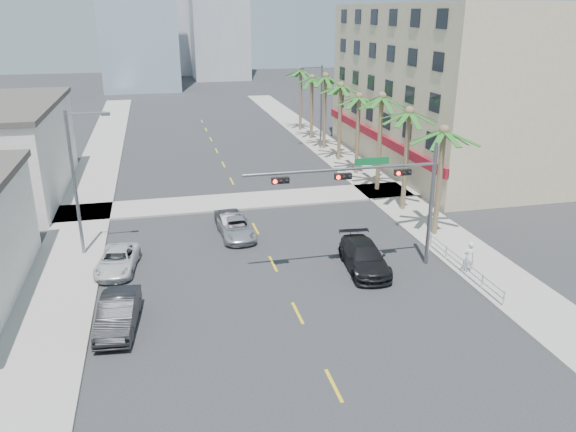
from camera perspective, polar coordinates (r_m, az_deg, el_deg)
The scene contains 23 objects.
ground at distance 25.40m, azimuth 3.26°, elevation -14.18°, with size 260.00×260.00×0.00m, color #262628.
sidewalk_right at distance 46.25m, azimuth 10.57°, elevation 1.82°, with size 4.00×120.00×0.15m, color gray.
sidewalk_left at distance 42.92m, azimuth -20.28°, elevation -0.57°, with size 4.00×120.00×0.15m, color gray.
sidewalk_cross at distance 44.84m, azimuth -4.68°, elevation 1.52°, with size 80.00×4.00×0.15m, color gray.
building_right at distance 57.86m, azimuth 16.36°, elevation 12.54°, with size 15.25×28.00×15.00m.
traffic_signal_mast at distance 31.84m, azimuth 9.41°, elevation 2.95°, with size 11.12×0.54×7.20m.
palm_tree_0 at distance 37.38m, azimuth 15.57°, elevation 8.23°, with size 4.80×4.80×7.80m.
palm_tree_1 at distance 41.87m, azimuth 12.24°, elevation 10.19°, with size 4.80×4.80×8.16m.
palm_tree_2 at distance 46.51m, azimuth 9.53°, elevation 11.75°, with size 4.80×4.80×8.52m.
palm_tree_3 at distance 51.39m, azimuth 7.24°, elevation 11.85°, with size 4.80×4.80×7.80m.
palm_tree_4 at distance 56.21m, azimuth 5.39°, elevation 12.97°, with size 4.80×4.80×8.16m.
palm_tree_5 at distance 61.09m, azimuth 3.82°, elevation 13.90°, with size 4.80×4.80×8.52m.
palm_tree_6 at distance 66.12m, azimuth 2.46°, elevation 13.79°, with size 4.80×4.80×7.80m.
palm_tree_7 at distance 71.08m, azimuth 1.30°, elevation 14.52°, with size 4.80×4.80×8.16m.
streetlight_left at distance 35.63m, azimuth -20.62°, elevation 3.75°, with size 2.55×0.25×9.00m.
streetlight_right at distance 61.27m, azimuth 3.21°, elevation 11.37°, with size 2.55×0.25×9.00m.
guardrail at distance 33.72m, azimuth 17.39°, elevation -4.73°, with size 0.08×8.08×1.00m.
car_parked_mid at distance 28.24m, azimuth -16.87°, elevation -9.46°, with size 1.65×4.73×1.56m, color black.
car_parked_far at distance 34.27m, azimuth -16.94°, elevation -4.34°, with size 2.09×4.54×1.26m, color silver.
car_lane_left at distance 38.67m, azimuth -5.88°, elevation -0.65°, with size 1.43×4.09×1.35m, color black.
car_lane_center at distance 37.74m, azimuth -5.26°, elevation -1.22°, with size 2.13×4.63×1.29m, color silver.
car_lane_right at distance 33.19m, azimuth 7.75°, elevation -4.13°, with size 2.20×5.40×1.57m, color black.
pedestrian at distance 33.75m, azimuth 17.92°, elevation -3.99°, with size 0.68×0.45×1.87m, color white.
Camera 1 is at (-6.18, -20.08, 14.28)m, focal length 35.00 mm.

